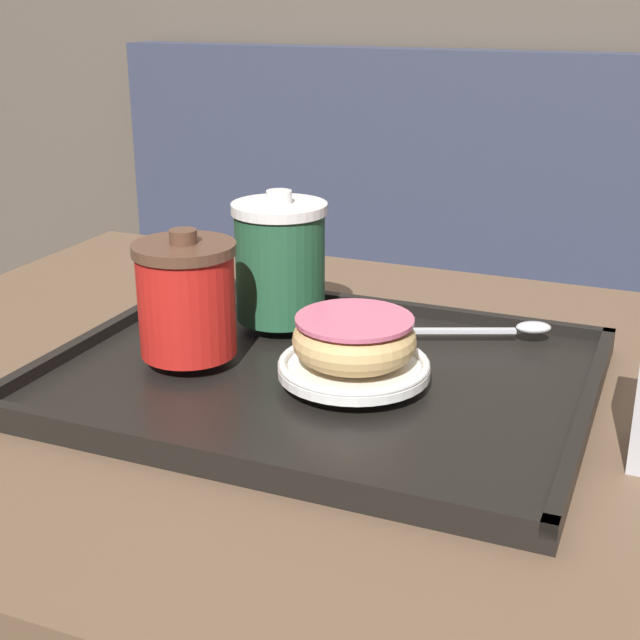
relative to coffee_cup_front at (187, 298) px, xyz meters
name	(u,v)px	position (x,y,z in m)	size (l,w,h in m)	color
booth_bench	(484,417)	(0.11, 0.91, -0.52)	(1.69, 0.44, 1.00)	#33384C
cafe_table	(303,528)	(0.10, 0.04, -0.25)	(0.98, 0.77, 0.76)	brown
serving_tray	(320,377)	(0.12, 0.03, -0.07)	(0.49, 0.38, 0.02)	black
coffee_cup_front	(187,298)	(0.00, 0.00, 0.00)	(0.10, 0.10, 0.12)	red
coffee_cup_rear	(280,260)	(0.04, 0.12, 0.01)	(0.10, 0.10, 0.13)	#235638
plate_with_chocolate_donut	(354,367)	(0.16, 0.01, -0.05)	(0.14, 0.14, 0.01)	white
donut_chocolate_glazed	(354,338)	(0.16, 0.01, -0.02)	(0.11, 0.11, 0.04)	#DBB270
spoon	(509,328)	(0.27, 0.17, -0.05)	(0.15, 0.07, 0.01)	silver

